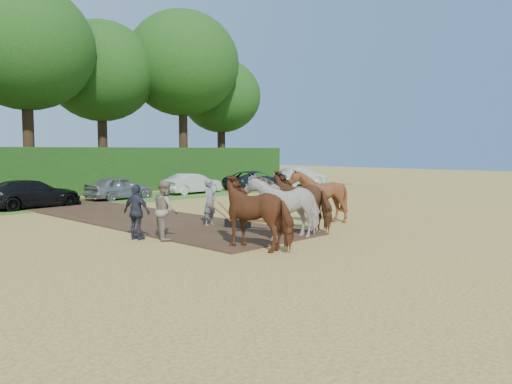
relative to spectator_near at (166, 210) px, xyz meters
name	(u,v)px	position (x,y,z in m)	size (l,w,h in m)	color
ground	(216,244)	(0.63, -1.67, -0.95)	(120.00, 120.00, 0.00)	gold
earth_strip	(133,217)	(2.13, 5.33, -0.92)	(4.50, 17.00, 0.05)	#472D1C
grass_verge	(30,207)	(0.63, 12.33, -0.93)	(50.00, 5.00, 0.03)	#38601E
spectator_near	(166,210)	(0.00, 0.00, 0.00)	(0.92, 0.72, 1.89)	#9E927C
spectator_far	(137,212)	(-0.64, 0.65, -0.06)	(1.03, 0.43, 1.76)	#272834
plough_team	(291,203)	(3.63, -2.11, 0.10)	(7.08, 5.82, 2.12)	brown
parked_cars	(90,190)	(3.74, 12.13, -0.27)	(41.38, 3.21, 1.46)	#B0B4B7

